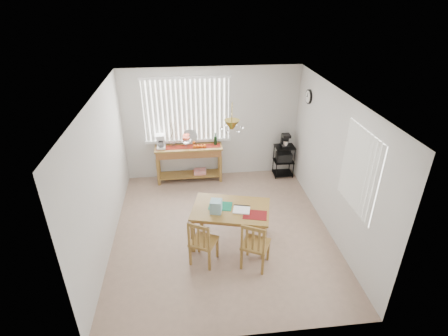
{
  "coord_description": "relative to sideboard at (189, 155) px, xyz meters",
  "views": [
    {
      "loc": [
        -0.55,
        -5.26,
        4.16
      ],
      "look_at": [
        0.1,
        0.55,
        1.05
      ],
      "focal_mm": 28.0,
      "sensor_mm": 36.0,
      "label": 1
    }
  ],
  "objects": [
    {
      "name": "dining_table",
      "position": [
        0.66,
        -2.32,
        -0.02
      ],
      "size": [
        1.49,
        1.15,
        0.71
      ],
      "color": "olive",
      "rests_on": "ground"
    },
    {
      "name": "chair_left",
      "position": [
        0.14,
        -2.82,
        -0.22
      ],
      "size": [
        0.54,
        0.54,
        0.86
      ],
      "color": "olive",
      "rests_on": "ground"
    },
    {
      "name": "cart_items",
      "position": [
        2.24,
        -0.01,
        0.27
      ],
      "size": [
        0.18,
        0.22,
        0.32
      ],
      "color": "black",
      "rests_on": "wire_cart"
    },
    {
      "name": "sideboard_items",
      "position": [
        -0.24,
        0.01,
        0.35
      ],
      "size": [
        1.45,
        0.36,
        0.66
      ],
      "color": "maroon",
      "rests_on": "sideboard"
    },
    {
      "name": "wire_cart",
      "position": [
        2.24,
        -0.02,
        -0.18
      ],
      "size": [
        0.45,
        0.36,
        0.77
      ],
      "color": "black",
      "rests_on": "ground"
    },
    {
      "name": "chair_right",
      "position": [
        0.97,
        -3.0,
        -0.21
      ],
      "size": [
        0.56,
        0.56,
        0.9
      ],
      "color": "olive",
      "rests_on": "ground"
    },
    {
      "name": "sideboard",
      "position": [
        0.0,
        0.0,
        0.0
      ],
      "size": [
        1.53,
        0.43,
        0.86
      ],
      "color": "olive",
      "rests_on": "ground"
    },
    {
      "name": "table_items",
      "position": [
        0.51,
        -2.39,
        0.15
      ],
      "size": [
        1.0,
        0.71,
        0.23
      ],
      "color": "#14714F",
      "rests_on": "dining_table"
    },
    {
      "name": "room_shell",
      "position": [
        0.54,
        -2.0,
        1.05
      ],
      "size": [
        4.2,
        4.7,
        2.7
      ],
      "color": "silver",
      "rests_on": "ground"
    },
    {
      "name": "ground",
      "position": [
        0.54,
        -2.02,
        -0.65
      ],
      "size": [
        4.0,
        4.5,
        0.01
      ],
      "primitive_type": "cube",
      "color": "tan"
    }
  ]
}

